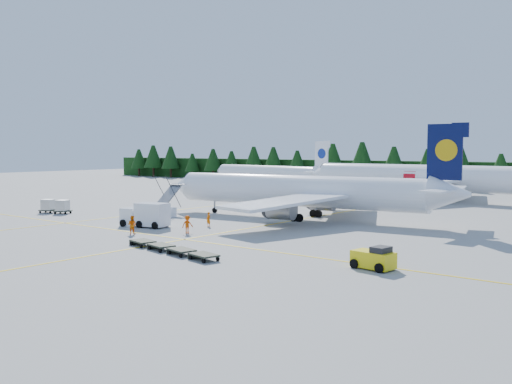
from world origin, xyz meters
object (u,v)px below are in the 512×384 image
Objects in this scene: service_truck at (145,215)px; airliner_navy at (292,191)px; airliner_red at (411,177)px; airstairs at (159,210)px; baggage_tug at (374,258)px.

airliner_navy is at bearing 52.36° from service_truck.
airliner_red reaches higher than airliner_navy.
airstairs is at bearing 117.91° from service_truck.
airstairs is 2.03× the size of baggage_tug.
airstairs is (-14.83, -8.96, -2.56)m from airliner_navy.
airstairs is (-15.70, -44.33, -2.95)m from airliner_red.
baggage_tug is at bearing -66.11° from airliner_red.
airstairs is 10.14m from service_truck.
airliner_navy reaches higher than service_truck.
airliner_red reaches higher than service_truck.
service_truck reaches higher than baggage_tug.
service_truck is at bearing -96.80° from airliner_red.
airstairs is 39.18m from baggage_tug.
service_truck is at bearing 178.84° from baggage_tug.
airstairs reaches higher than service_truck.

